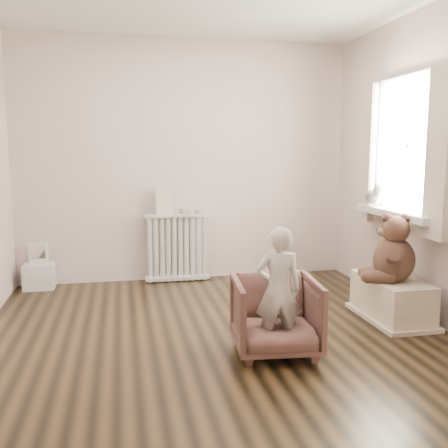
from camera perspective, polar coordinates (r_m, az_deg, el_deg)
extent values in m
cube|color=black|center=(3.96, -0.82, -12.53)|extent=(3.60, 3.60, 0.01)
cube|color=beige|center=(5.48, -4.43, 7.16)|extent=(3.60, 0.02, 2.60)
cube|color=beige|center=(1.97, 9.08, 4.92)|extent=(3.60, 0.02, 2.60)
cube|color=beige|center=(4.41, 22.90, 6.23)|extent=(0.02, 3.60, 2.60)
cube|color=white|center=(4.64, 20.48, 8.29)|extent=(0.03, 0.90, 1.10)
cube|color=silver|center=(4.63, 19.17, 1.15)|extent=(0.22, 1.10, 0.06)
cube|color=beige|center=(4.10, 23.38, 7.35)|extent=(0.06, 0.26, 1.30)
cube|color=beige|center=(5.08, 15.95, 7.78)|extent=(0.06, 0.26, 1.30)
cube|color=silver|center=(5.45, -5.35, -2.50)|extent=(0.70, 0.13, 0.74)
cube|color=beige|center=(5.36, -6.83, 2.64)|extent=(0.18, 0.02, 0.29)
cylinder|color=#A59E8C|center=(5.40, -4.66, 1.45)|extent=(0.09, 0.09, 0.06)
cylinder|color=#A59E8C|center=(5.42, -2.93, 1.44)|extent=(0.08, 0.08, 0.05)
cube|color=silver|center=(5.48, -20.45, -4.17)|extent=(0.30, 0.22, 0.48)
imported|color=brown|center=(3.58, 5.91, -10.34)|extent=(0.63, 0.65, 0.54)
imported|color=beige|center=(3.47, 6.21, -7.55)|extent=(0.34, 0.24, 0.89)
cube|color=beige|center=(4.48, 18.63, -7.79)|extent=(0.40, 0.75, 0.35)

